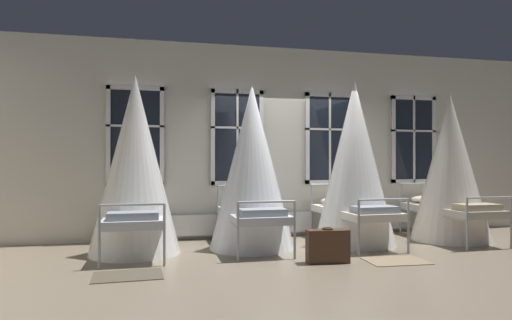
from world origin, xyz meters
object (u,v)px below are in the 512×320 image
at_px(cot_third, 355,164).
at_px(suitcase_dark, 328,246).
at_px(cot_second, 252,169).
at_px(cot_fourth, 450,169).
at_px(cot_first, 135,166).

relative_size(cot_third, suitcase_dark, 4.66).
distance_m(cot_second, cot_fourth, 3.48).
xyz_separation_m(cot_third, cot_fourth, (1.76, -0.03, -0.08)).
relative_size(cot_first, cot_third, 0.98).
distance_m(cot_first, suitcase_dark, 2.98).
bearing_deg(suitcase_dark, cot_fourth, 28.27).
distance_m(cot_second, suitcase_dark, 1.76).
bearing_deg(cot_second, cot_fourth, -91.21).
height_order(cot_third, suitcase_dark, cot_third).
height_order(cot_fourth, suitcase_dark, cot_fourth).
bearing_deg(cot_second, cot_first, 90.12).
distance_m(cot_first, cot_fourth, 5.24).
relative_size(cot_fourth, suitcase_dark, 4.37).
bearing_deg(cot_third, cot_first, 88.25).
relative_size(cot_third, cot_fourth, 1.07).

